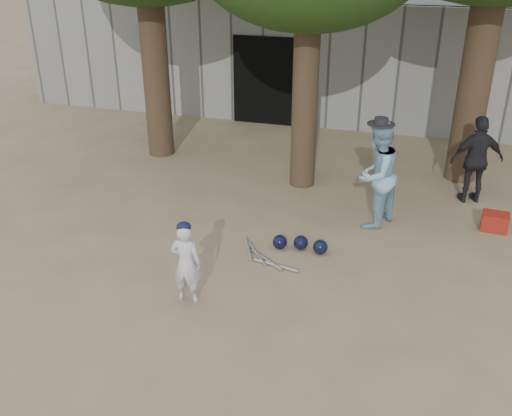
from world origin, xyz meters
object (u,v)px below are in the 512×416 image
(spectator_dark, at_px, (477,160))
(spectator_blue, at_px, (376,175))
(red_bag, at_px, (495,222))
(boy_player, at_px, (186,263))

(spectator_dark, bearing_deg, spectator_blue, 23.04)
(spectator_blue, height_order, red_bag, spectator_blue)
(boy_player, distance_m, spectator_blue, 3.67)
(boy_player, height_order, red_bag, boy_player)
(boy_player, distance_m, red_bag, 5.31)
(boy_player, bearing_deg, spectator_dark, -132.49)
(spectator_blue, relative_size, red_bag, 4.29)
(spectator_blue, xyz_separation_m, red_bag, (1.99, 0.36, -0.75))
(boy_player, height_order, spectator_blue, spectator_blue)
(boy_player, xyz_separation_m, spectator_dark, (3.79, 4.42, 0.24))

